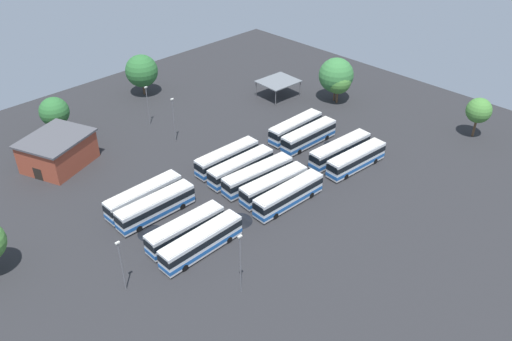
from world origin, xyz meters
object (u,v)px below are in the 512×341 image
object	(u,v)px
tree_northwest	(54,112)
bus_row0_slot0	(296,128)
bus_row1_slot0	(227,158)
depot_building	(58,151)
maintenance_shelter	(278,82)
lamp_post_by_building	(174,118)
bus_row2_slot3	(186,229)
lamp_post_mid_lot	(121,264)
bus_row2_slot1	(156,207)
bus_row1_slot2	(258,176)
bus_row1_slot3	(274,185)
tree_south_edge	(336,75)
bus_row1_slot4	(289,195)
tree_west_edge	(338,81)
tree_northeast	(479,111)
bus_row2_slot4	(202,242)
bus_row1_slot1	(241,167)
bus_row2_slot0	(144,197)
tree_north_edge	(142,71)
bus_row0_slot4	(356,159)
lamp_post_far_corner	(148,104)
bus_row0_slot3	(340,150)
lamp_post_near_entrance	(241,262)
bus_row0_slot1	(309,136)

from	to	relation	value
tree_northwest	bus_row0_slot0	bearing A→B (deg)	133.57
bus_row1_slot0	depot_building	bearing A→B (deg)	-46.55
maintenance_shelter	lamp_post_by_building	world-z (taller)	lamp_post_by_building
bus_row2_slot3	lamp_post_mid_lot	bearing A→B (deg)	10.56
lamp_post_by_building	lamp_post_mid_lot	bearing A→B (deg)	42.78
bus_row2_slot1	maintenance_shelter	size ratio (longest dim) A/B	1.53
bus_row1_slot2	bus_row1_slot3	distance (m)	3.71
bus_row0_slot0	tree_south_edge	world-z (taller)	tree_south_edge
bus_row1_slot3	tree_northwest	distance (m)	45.41
bus_row1_slot4	tree_west_edge	bearing A→B (deg)	-153.51
bus_row1_slot3	tree_northeast	bearing A→B (deg)	161.46
bus_row1_slot4	tree_northeast	world-z (taller)	tree_northeast
lamp_post_mid_lot	tree_northwest	xyz separation A→B (m)	(-13.66, -43.81, 0.27)
tree_northeast	bus_row2_slot4	bearing A→B (deg)	-11.12
bus_row0_slot0	bus_row1_slot3	distance (m)	19.55
bus_row1_slot1	bus_row1_slot0	bearing A→B (deg)	-95.86
maintenance_shelter	tree_south_edge	xyz separation A→B (m)	(-7.13, 9.84, 2.28)
bus_row2_slot0	depot_building	world-z (taller)	depot_building
bus_row2_slot0	lamp_post_by_building	world-z (taller)	lamp_post_by_building
lamp_post_mid_lot	tree_north_edge	xyz separation A→B (m)	(-35.50, -46.95, 1.14)
lamp_post_by_building	tree_northeast	world-z (taller)	lamp_post_by_building
bus_row1_slot0	tree_northeast	size ratio (longest dim) A/B	1.59
bus_row1_slot1	tree_north_edge	bearing A→B (deg)	-100.92
bus_row0_slot4	bus_row1_slot4	distance (m)	15.91
tree_northwest	tree_west_edge	bearing A→B (deg)	148.79
lamp_post_far_corner	tree_south_edge	distance (m)	39.30
bus_row1_slot1	lamp_post_by_building	world-z (taller)	lamp_post_by_building
bus_row2_slot3	bus_row0_slot3	bearing A→B (deg)	176.45
bus_row1_slot0	lamp_post_near_entrance	size ratio (longest dim) A/B	1.35
bus_row0_slot1	bus_row1_slot0	bearing A→B (deg)	-17.19
bus_row0_slot3	lamp_post_near_entrance	bearing A→B (deg)	17.39
bus_row0_slot0	maintenance_shelter	world-z (taller)	maintenance_shelter
tree_northeast	tree_west_edge	size ratio (longest dim) A/B	1.02
bus_row0_slot3	bus_row2_slot1	xyz separation A→B (m)	(32.58, -9.34, -0.00)
bus_row2_slot3	maintenance_shelter	distance (m)	49.83
bus_row0_slot1	tree_north_edge	world-z (taller)	tree_north_edge
bus_row1_slot4	bus_row2_slot0	xyz separation A→B (m)	(15.98, -15.35, -0.00)
bus_row0_slot3	bus_row1_slot0	distance (m)	19.85
bus_row0_slot1	bus_row2_slot1	size ratio (longest dim) A/B	0.96
lamp_post_by_building	tree_south_edge	xyz separation A→B (m)	(-34.85, 10.08, 1.00)
lamp_post_near_entrance	bus_row2_slot0	bearing A→B (deg)	-94.40
tree_south_edge	tree_northwest	xyz separation A→B (m)	(48.93, -28.22, -1.14)
tree_north_edge	bus_row1_slot1	bearing A→B (deg)	79.08
tree_northwest	tree_north_edge	world-z (taller)	tree_north_edge
bus_row1_slot3	lamp_post_mid_lot	bearing A→B (deg)	1.74
bus_row0_slot1	lamp_post_far_corner	distance (m)	31.71
lamp_post_far_corner	lamp_post_near_entrance	xyz separation A→B (m)	(18.08, 45.06, 0.56)
bus_row0_slot4	bus_row2_slot1	distance (m)	34.67
bus_row0_slot0	lamp_post_far_corner	size ratio (longest dim) A/B	1.52
bus_row0_slot3	bus_row2_slot4	size ratio (longest dim) A/B	1.03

